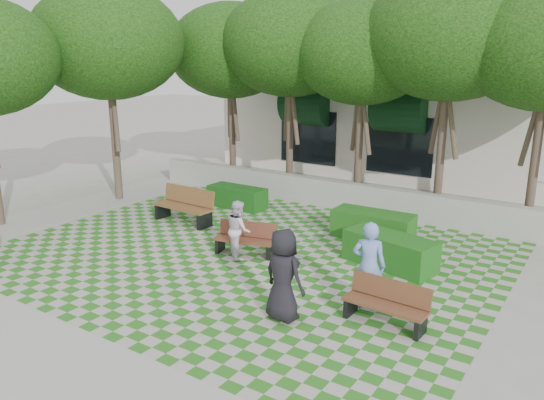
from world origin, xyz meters
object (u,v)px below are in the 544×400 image
Objects in this scene: bench_east at (386,304)px; person_white at (239,229)px; person_blue at (369,266)px; person_dark at (283,275)px; hedge_midright at (373,226)px; hedge_midleft at (237,197)px; bench_mid at (246,239)px; hedge_east at (390,251)px; bench_west at (185,206)px.

person_white reaches higher than bench_east.
person_blue is at bearing 146.25° from bench_east.
bench_east is 0.89× the size of person_blue.
person_dark is (-1.14, -1.31, 0.00)m from person_blue.
bench_east is at bearing 127.07° from person_blue.
bench_east is at bearing -63.71° from hedge_midright.
person_dark is (-1.69, -0.90, 0.50)m from bench_east.
hedge_midright is at bearing -75.30° from person_dark.
hedge_midleft is at bearing -49.86° from person_blue.
person_blue is (-0.56, 0.42, 0.50)m from bench_east.
hedge_midleft is at bearing -10.49° from person_white.
bench_mid is at bearing -127.62° from hedge_midright.
person_blue is 1.00× the size of person_dark.
bench_mid reaches higher than hedge_midleft.
hedge_midleft is 1.11× the size of person_blue.
bench_mid is at bearing -49.73° from hedge_midleft.
hedge_east is 3.68m from person_white.
person_white is (-2.65, 2.11, -0.17)m from person_dark.
person_dark is (0.46, -5.25, 0.51)m from hedge_midright.
bench_east reaches higher than hedge_midleft.
hedge_midright is at bearing 119.28° from bench_east.
person_blue reaches higher than hedge_east.
bench_east is 0.99× the size of bench_mid.
hedge_east is at bearing -55.05° from hedge_midright.
person_dark is (2.66, -2.39, 0.50)m from bench_mid.
person_blue reaches higher than hedge_midright.
bench_east is at bearing -32.66° from bench_mid.
bench_east is at bearing -69.58° from hedge_east.
bench_west reaches higher than hedge_east.
bench_mid is at bearing -159.61° from hedge_east.
person_blue reaches higher than hedge_midleft.
hedge_east is 1.11× the size of hedge_midleft.
hedge_east is 1.22× the size of person_dark.
hedge_east reaches higher than hedge_midright.
bench_east is 2.91m from hedge_east.
hedge_midleft is 7.97m from person_blue.
bench_east is 8.64m from hedge_midleft.
bench_west reaches higher than bench_east.
person_dark is at bearing -85.04° from hedge_midright.
bench_west is 5.59m from hedge_midright.
hedge_east is 2.41m from person_blue.
bench_mid reaches higher than hedge_midright.
bench_west is (-3.11, 1.12, 0.11)m from bench_mid.
person_dark reaches higher than bench_west.
hedge_midright is (-1.13, 1.62, -0.00)m from hedge_east.
person_dark is at bearing -28.68° from bench_west.
person_white is at bearing -51.99° from hedge_midleft.
bench_mid is at bearing -32.01° from person_blue.
hedge_east is at bearing -90.81° from person_dark.
person_white is (-2.20, -3.14, 0.35)m from hedge_midright.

